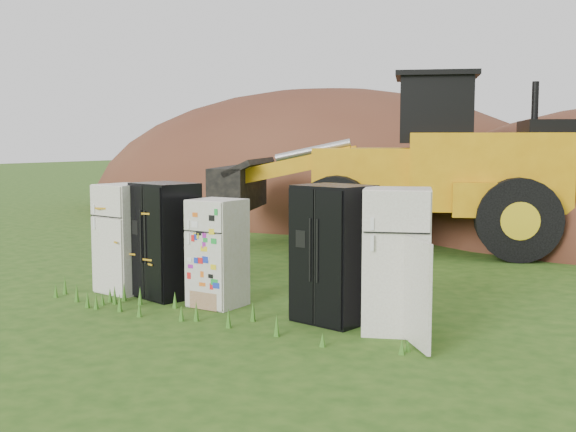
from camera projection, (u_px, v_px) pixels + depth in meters
name	position (u px, v px, depth m)	size (l,w,h in m)	color
ground	(246.00, 309.00, 10.66)	(120.00, 120.00, 0.00)	#244913
fridge_leftmost	(126.00, 238.00, 11.79)	(0.78, 0.75, 1.77)	white
fridge_black_side	(166.00, 240.00, 11.40)	(0.95, 0.75, 1.82)	black
fridge_sticker	(218.00, 253.00, 10.80)	(0.72, 0.66, 1.61)	silver
fridge_black_right	(334.00, 254.00, 9.85)	(0.94, 0.78, 1.88)	black
fridge_open_door	(397.00, 260.00, 9.33)	(0.85, 0.78, 1.87)	white
wheel_loader	(390.00, 162.00, 16.42)	(8.21, 3.33, 3.97)	orange
dirt_mound_left	(322.00, 210.00, 25.92)	(18.26, 13.70, 8.60)	#492317
dirt_mound_back	(545.00, 208.00, 26.48)	(18.08, 12.05, 5.82)	#492317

